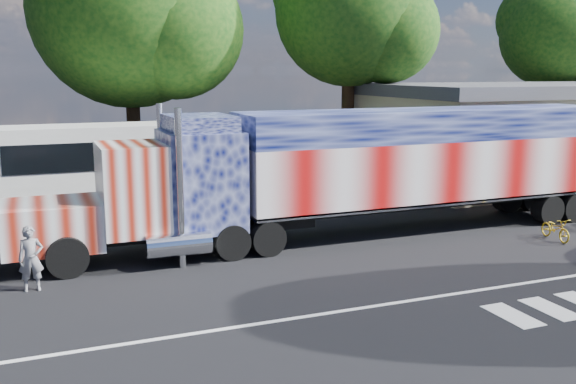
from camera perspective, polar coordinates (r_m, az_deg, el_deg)
name	(u,v)px	position (r m, az deg, el deg)	size (l,w,h in m)	color
ground	(325,272)	(19.21, 3.34, -7.13)	(100.00, 100.00, 0.00)	black
lane_markings	(450,307)	(16.97, 14.18, -9.89)	(30.00, 2.67, 0.01)	silver
semi_truck	(364,167)	(23.10, 6.75, 2.18)	(22.62, 3.57, 4.82)	black
coach_bus	(155,164)	(28.56, -11.76, 2.47)	(12.56, 2.92, 3.65)	silver
hall_building	(568,130)	(39.11, 23.60, 5.05)	(22.40, 12.80, 5.20)	beige
woman	(31,259)	(18.72, -21.89, -5.52)	(0.65, 0.43, 1.79)	slate
bicycle	(555,229)	(24.54, 22.68, -3.03)	(0.54, 1.54, 0.81)	gold
tree_ne_a	(352,12)	(35.64, 5.72, 15.61)	(8.38, 7.98, 13.01)	black
tree_far_ne	(556,35)	(48.51, 22.75, 12.76)	(7.67, 7.31, 12.01)	black
tree_n_mid	(132,11)	(34.14, -13.68, 15.39)	(10.27, 9.78, 13.78)	black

